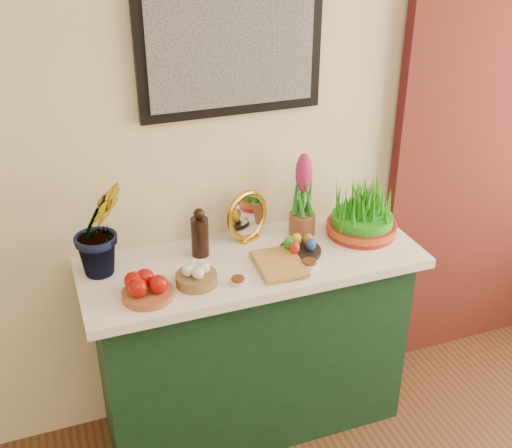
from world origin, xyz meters
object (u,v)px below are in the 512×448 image
(hyacinth_green, at_px, (98,214))
(wheatgrass_sabzeh, at_px, (363,211))
(mirror, at_px, (247,216))
(sideboard, at_px, (252,347))
(book, at_px, (258,267))

(hyacinth_green, relative_size, wheatgrass_sabzeh, 1.65)
(mirror, distance_m, wheatgrass_sabzeh, 0.50)
(sideboard, distance_m, mirror, 0.60)
(hyacinth_green, height_order, wheatgrass_sabzeh, hyacinth_green)
(mirror, relative_size, wheatgrass_sabzeh, 0.73)
(sideboard, height_order, wheatgrass_sabzeh, wheatgrass_sabzeh)
(sideboard, relative_size, hyacinth_green, 2.56)
(hyacinth_green, height_order, book, hyacinth_green)
(sideboard, bearing_deg, hyacinth_green, 170.21)
(mirror, bearing_deg, book, -100.75)
(sideboard, distance_m, book, 0.49)
(sideboard, relative_size, book, 5.43)
(sideboard, xyz_separation_m, book, (-0.01, -0.10, 0.48))
(hyacinth_green, xyz_separation_m, mirror, (0.62, 0.06, -0.15))
(mirror, height_order, book, mirror)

